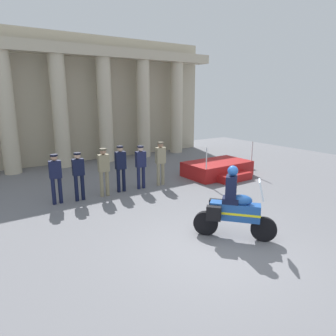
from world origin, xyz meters
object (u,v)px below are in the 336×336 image
object	(u,v)px
reviewing_stand	(218,169)
motorcycle_with_rider	(232,208)
officer_in_row_1	(78,172)
officer_in_row_5	(161,160)
officer_in_row_4	(141,164)
officer_in_row_0	(56,175)
officer_in_row_2	(104,168)
officer_in_row_3	(121,165)

from	to	relation	value
reviewing_stand	motorcycle_with_rider	world-z (taller)	motorcycle_with_rider
officer_in_row_1	officer_in_row_5	size ratio (longest dim) A/B	0.96
officer_in_row_5	officer_in_row_4	bearing A→B (deg)	3.45
motorcycle_with_rider	officer_in_row_5	bearing A→B (deg)	127.10
reviewing_stand	officer_in_row_0	xyz separation A→B (m)	(-6.99, 0.41, 0.69)
officer_in_row_4	motorcycle_with_rider	xyz separation A→B (m)	(-0.21, -4.99, -0.20)
reviewing_stand	officer_in_row_2	size ratio (longest dim) A/B	1.66
officer_in_row_0	officer_in_row_4	size ratio (longest dim) A/B	1.01
officer_in_row_0	officer_in_row_3	distance (m)	2.36
officer_in_row_1	officer_in_row_4	size ratio (longest dim) A/B	1.00
officer_in_row_0	officer_in_row_5	distance (m)	4.06
officer_in_row_0	officer_in_row_2	size ratio (longest dim) A/B	0.97
officer_in_row_1	officer_in_row_4	bearing A→B (deg)	-174.62
officer_in_row_1	officer_in_row_3	size ratio (longest dim) A/B	0.96
officer_in_row_0	officer_in_row_3	bearing A→B (deg)	-174.87
officer_in_row_0	officer_in_row_4	xyz separation A→B (m)	(3.17, -0.11, -0.01)
officer_in_row_1	officer_in_row_3	bearing A→B (deg)	-171.79
reviewing_stand	officer_in_row_1	size ratio (longest dim) A/B	1.72
reviewing_stand	motorcycle_with_rider	bearing A→B (deg)	-130.71
officer_in_row_0	officer_in_row_3	xyz separation A→B (m)	(2.36, -0.02, 0.03)
reviewing_stand	officer_in_row_5	world-z (taller)	officer_in_row_5
officer_in_row_2	officer_in_row_4	bearing A→B (deg)	-172.72
officer_in_row_0	reviewing_stand	bearing A→B (deg)	-177.67
reviewing_stand	officer_in_row_2	bearing A→B (deg)	177.25
officer_in_row_5	motorcycle_with_rider	bearing A→B (deg)	83.10
officer_in_row_5	officer_in_row_2	bearing A→B (deg)	5.87
reviewing_stand	officer_in_row_0	bearing A→B (deg)	176.68
officer_in_row_4	officer_in_row_5	world-z (taller)	officer_in_row_5
reviewing_stand	officer_in_row_2	xyz separation A→B (m)	(-5.35, 0.26, 0.72)
reviewing_stand	officer_in_row_2	world-z (taller)	officer_in_row_2
reviewing_stand	officer_in_row_2	distance (m)	5.41
officer_in_row_2	officer_in_row_3	distance (m)	0.73
reviewing_stand	officer_in_row_4	xyz separation A→B (m)	(-3.82, 0.30, 0.69)
officer_in_row_3	officer_in_row_4	size ratio (longest dim) A/B	1.04
officer_in_row_4	officer_in_row_5	size ratio (longest dim) A/B	0.96
officer_in_row_3	motorcycle_with_rider	size ratio (longest dim) A/B	0.92
officer_in_row_1	officer_in_row_2	bearing A→B (deg)	-177.85
reviewing_stand	officer_in_row_3	size ratio (longest dim) A/B	1.66
officer_in_row_2	officer_in_row_5	world-z (taller)	officer_in_row_5
officer_in_row_1	motorcycle_with_rider	world-z (taller)	motorcycle_with_rider
officer_in_row_1	officer_in_row_5	bearing A→B (deg)	-175.14
officer_in_row_4	reviewing_stand	bearing A→B (deg)	-178.85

